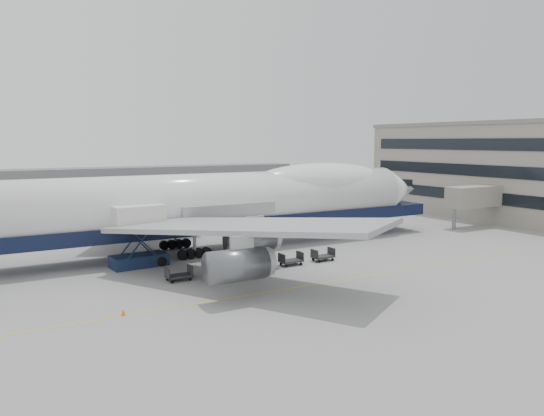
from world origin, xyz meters
TOP-DOWN VIEW (x-y plane):
  - ground at (0.00, 0.00)m, footprint 260.00×260.00m
  - apron_line at (0.00, -6.00)m, footprint 60.00×0.15m
  - hangar at (-10.00, 70.00)m, footprint 110.00×8.00m
  - airliner at (0.64, 12.00)m, footprint 67.00×55.30m
  - catering_truck at (-9.20, 8.52)m, footprint 5.64×4.10m
  - traffic_cone at (-14.57, -5.89)m, footprint 0.34×0.34m
  - dolly_0 at (-7.70, 1.21)m, footprint 2.30×1.35m
  - dolly_1 at (-3.72, 1.21)m, footprint 2.30×1.35m
  - dolly_2 at (0.26, 1.21)m, footprint 2.30×1.35m
  - dolly_3 at (4.24, 1.21)m, footprint 2.30×1.35m
  - dolly_4 at (8.22, 1.21)m, footprint 2.30×1.35m

SIDE VIEW (x-z plane):
  - ground at x=0.00m, z-range 0.00..0.00m
  - apron_line at x=0.00m, z-range 0.00..0.01m
  - traffic_cone at x=-14.57m, z-range -0.01..0.49m
  - dolly_0 at x=-7.70m, z-range -0.12..1.18m
  - dolly_1 at x=-3.72m, z-range -0.12..1.18m
  - dolly_2 at x=0.26m, z-range -0.12..1.18m
  - dolly_3 at x=4.24m, z-range -0.12..1.18m
  - dolly_4 at x=8.22m, z-range -0.12..1.18m
  - catering_truck at x=-9.20m, z-range 0.36..6.56m
  - hangar at x=-10.00m, z-range 0.00..7.00m
  - airliner at x=0.64m, z-range -4.37..15.61m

